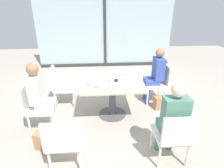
# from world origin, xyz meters

# --- Properties ---
(ground_plane) EXTENTS (12.00, 12.00, 0.00)m
(ground_plane) POSITION_xyz_m (0.00, 0.00, 0.00)
(ground_plane) COLOR #A89E8E
(window_wall_backdrop) EXTENTS (4.55, 0.10, 2.70)m
(window_wall_backdrop) POSITION_xyz_m (0.00, 3.20, 1.21)
(window_wall_backdrop) COLOR #A2B7BC
(window_wall_backdrop) RESTS_ON ground_plane
(dining_table_main) EXTENTS (1.20, 0.95, 0.73)m
(dining_table_main) POSITION_xyz_m (0.00, 0.00, 0.55)
(dining_table_main) COLOR #BCB29E
(dining_table_main) RESTS_ON ground_plane
(chair_front_right) EXTENTS (0.46, 0.50, 0.87)m
(chair_front_right) POSITION_xyz_m (0.74, -1.31, 0.50)
(chair_front_right) COLOR silver
(chair_front_right) RESTS_ON ground_plane
(chair_side_end) EXTENTS (0.50, 0.46, 0.87)m
(chair_side_end) POSITION_xyz_m (-1.38, -0.35, 0.50)
(chair_side_end) COLOR silver
(chair_side_end) RESTS_ON ground_plane
(chair_far_right) EXTENTS (0.50, 0.46, 0.87)m
(chair_far_right) POSITION_xyz_m (1.11, 0.52, 0.50)
(chair_far_right) COLOR silver
(chair_far_right) RESTS_ON ground_plane
(chair_far_left) EXTENTS (0.50, 0.46, 0.87)m
(chair_far_left) POSITION_xyz_m (-1.11, 0.52, 0.50)
(chair_far_left) COLOR silver
(chair_far_left) RESTS_ON ground_plane
(chair_front_left) EXTENTS (0.46, 0.50, 0.87)m
(chair_front_left) POSITION_xyz_m (-0.74, -1.31, 0.50)
(chair_front_left) COLOR silver
(chair_front_left) RESTS_ON ground_plane
(person_front_right) EXTENTS (0.34, 0.39, 1.26)m
(person_front_right) POSITION_xyz_m (0.74, -1.21, 0.70)
(person_front_right) COLOR #4C7F6B
(person_front_right) RESTS_ON ground_plane
(person_side_end) EXTENTS (0.39, 0.34, 1.26)m
(person_side_end) POSITION_xyz_m (-1.27, -0.35, 0.70)
(person_side_end) COLOR silver
(person_side_end) RESTS_ON ground_plane
(person_far_right) EXTENTS (0.39, 0.34, 1.26)m
(person_far_right) POSITION_xyz_m (1.00, 0.52, 0.70)
(person_far_right) COLOR #384C9E
(person_far_right) RESTS_ON ground_plane
(wine_glass_0) EXTENTS (0.07, 0.07, 0.18)m
(wine_glass_0) POSITION_xyz_m (0.27, 0.27, 0.86)
(wine_glass_0) COLOR silver
(wine_glass_0) RESTS_ON dining_table_main
(wine_glass_1) EXTENTS (0.07, 0.07, 0.18)m
(wine_glass_1) POSITION_xyz_m (-0.43, -0.13, 0.86)
(wine_glass_1) COLOR silver
(wine_glass_1) RESTS_ON dining_table_main
(wine_glass_2) EXTENTS (0.07, 0.07, 0.18)m
(wine_glass_2) POSITION_xyz_m (-0.03, 0.01, 0.86)
(wine_glass_2) COLOR silver
(wine_glass_2) RESTS_ON dining_table_main
(wine_glass_3) EXTENTS (0.07, 0.07, 0.18)m
(wine_glass_3) POSITION_xyz_m (0.14, 0.28, 0.86)
(wine_glass_3) COLOR silver
(wine_glass_3) RESTS_ON dining_table_main
(wine_glass_4) EXTENTS (0.07, 0.07, 0.18)m
(wine_glass_4) POSITION_xyz_m (-0.29, -0.28, 0.86)
(wine_glass_4) COLOR silver
(wine_glass_4) RESTS_ON dining_table_main
(coffee_cup) EXTENTS (0.08, 0.08, 0.09)m
(coffee_cup) POSITION_xyz_m (-0.03, -0.30, 0.78)
(coffee_cup) COLOR white
(coffee_cup) RESTS_ON dining_table_main
(cell_phone_on_table) EXTENTS (0.09, 0.15, 0.01)m
(cell_phone_on_table) POSITION_xyz_m (0.08, 0.09, 0.73)
(cell_phone_on_table) COLOR black
(cell_phone_on_table) RESTS_ON dining_table_main
(handbag_1) EXTENTS (0.34, 0.25, 0.28)m
(handbag_1) POSITION_xyz_m (-1.15, -0.90, 0.14)
(handbag_1) COLOR #A3704C
(handbag_1) RESTS_ON ground_plane
(handbag_2) EXTENTS (0.33, 0.22, 0.28)m
(handbag_2) POSITION_xyz_m (1.07, 0.17, 0.14)
(handbag_2) COLOR #A3704C
(handbag_2) RESTS_ON ground_plane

